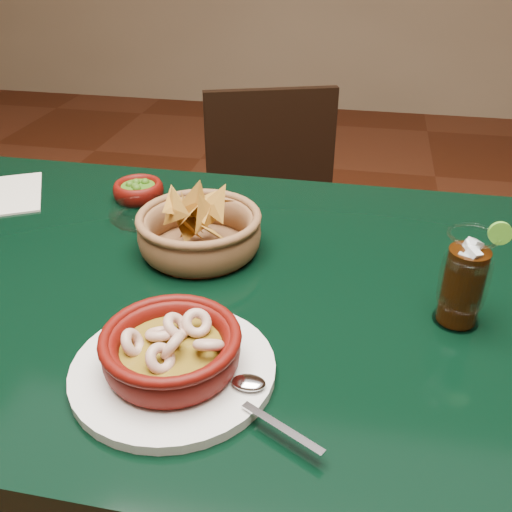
% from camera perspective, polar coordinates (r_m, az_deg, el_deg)
% --- Properties ---
extents(dining_table, '(1.20, 0.80, 0.75)m').
position_cam_1_polar(dining_table, '(0.95, -8.15, -6.80)').
color(dining_table, black).
rests_on(dining_table, ground).
extents(dining_chair, '(0.49, 0.49, 0.83)m').
position_cam_1_polar(dining_chair, '(1.61, 2.00, 2.40)').
color(dining_chair, black).
rests_on(dining_chair, ground).
extents(shrimp_plate, '(0.31, 0.25, 0.08)m').
position_cam_1_polar(shrimp_plate, '(0.69, -8.36, -9.70)').
color(shrimp_plate, silver).
rests_on(shrimp_plate, dining_table).
extents(chip_basket, '(0.23, 0.23, 0.14)m').
position_cam_1_polar(chip_basket, '(0.93, -5.69, 2.51)').
color(chip_basket, brown).
rests_on(chip_basket, dining_table).
extents(guacamole_ramekin, '(0.12, 0.12, 0.04)m').
position_cam_1_polar(guacamole_ramekin, '(1.13, -11.68, 6.45)').
color(guacamole_ramekin, '#470804').
rests_on(guacamole_ramekin, dining_table).
extents(cola_drink, '(0.13, 0.13, 0.15)m').
position_cam_1_polar(cola_drink, '(0.79, 20.09, -2.27)').
color(cola_drink, white).
rests_on(cola_drink, dining_table).
extents(glass_ashtray, '(0.13, 0.13, 0.03)m').
position_cam_1_polar(glass_ashtray, '(1.05, -11.37, 4.26)').
color(glass_ashtray, white).
rests_on(glass_ashtray, dining_table).
extents(paper_menu, '(0.22, 0.24, 0.00)m').
position_cam_1_polar(paper_menu, '(1.24, -23.98, 5.60)').
color(paper_menu, beige).
rests_on(paper_menu, dining_table).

